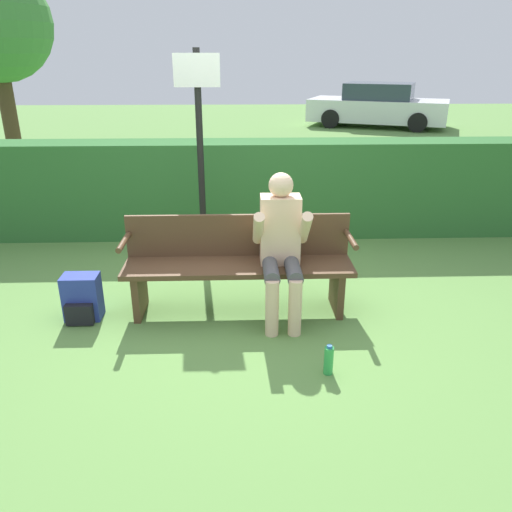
{
  "coord_description": "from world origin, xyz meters",
  "views": [
    {
      "loc": [
        0.02,
        -4.01,
        2.16
      ],
      "look_at": [
        0.15,
        -0.1,
        0.57
      ],
      "focal_mm": 35.0,
      "sensor_mm": 36.0,
      "label": 1
    }
  ],
  "objects_px": {
    "park_bench": "(238,262)",
    "backpack": "(82,299)",
    "water_bottle": "(329,360)",
    "parked_car": "(378,106)",
    "signpost": "(200,140)",
    "person_seated": "(281,242)"
  },
  "relations": [
    {
      "from": "park_bench",
      "to": "signpost",
      "type": "distance_m",
      "value": 1.55
    },
    {
      "from": "water_bottle",
      "to": "parked_car",
      "type": "bearing_deg",
      "value": 73.99
    },
    {
      "from": "water_bottle",
      "to": "parked_car",
      "type": "distance_m",
      "value": 13.83
    },
    {
      "from": "park_bench",
      "to": "signpost",
      "type": "bearing_deg",
      "value": 107.86
    },
    {
      "from": "water_bottle",
      "to": "parked_car",
      "type": "xyz_separation_m",
      "value": [
        3.81,
        13.28,
        0.52
      ]
    },
    {
      "from": "park_bench",
      "to": "signpost",
      "type": "xyz_separation_m",
      "value": [
        -0.39,
        1.21,
        0.88
      ]
    },
    {
      "from": "parked_car",
      "to": "signpost",
      "type": "bearing_deg",
      "value": -91.11
    },
    {
      "from": "park_bench",
      "to": "backpack",
      "type": "height_order",
      "value": "park_bench"
    },
    {
      "from": "park_bench",
      "to": "signpost",
      "type": "relative_size",
      "value": 0.9
    },
    {
      "from": "person_seated",
      "to": "parked_car",
      "type": "height_order",
      "value": "parked_car"
    },
    {
      "from": "backpack",
      "to": "water_bottle",
      "type": "bearing_deg",
      "value": -23.9
    },
    {
      "from": "park_bench",
      "to": "backpack",
      "type": "bearing_deg",
      "value": -173.56
    },
    {
      "from": "park_bench",
      "to": "parked_car",
      "type": "distance_m",
      "value": 13.02
    },
    {
      "from": "person_seated",
      "to": "backpack",
      "type": "relative_size",
      "value": 3.1
    },
    {
      "from": "parked_car",
      "to": "backpack",
      "type": "bearing_deg",
      "value": -92.54
    },
    {
      "from": "signpost",
      "to": "person_seated",
      "type": "bearing_deg",
      "value": -60.72
    },
    {
      "from": "backpack",
      "to": "parked_car",
      "type": "height_order",
      "value": "parked_car"
    },
    {
      "from": "park_bench",
      "to": "water_bottle",
      "type": "xyz_separation_m",
      "value": [
        0.64,
        -1.04,
        -0.34
      ]
    },
    {
      "from": "person_seated",
      "to": "parked_car",
      "type": "distance_m",
      "value": 13.03
    },
    {
      "from": "water_bottle",
      "to": "signpost",
      "type": "height_order",
      "value": "signpost"
    },
    {
      "from": "person_seated",
      "to": "parked_car",
      "type": "bearing_deg",
      "value": 71.69
    },
    {
      "from": "water_bottle",
      "to": "backpack",
      "type": "bearing_deg",
      "value": 156.1
    }
  ]
}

